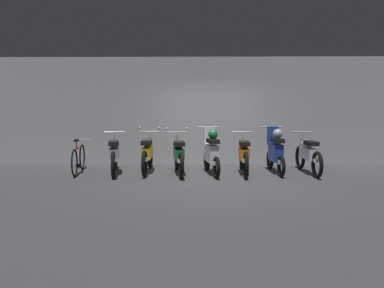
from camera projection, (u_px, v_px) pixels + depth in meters
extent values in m
plane|color=#424244|center=(212.00, 178.00, 9.27)|extent=(80.00, 80.00, 0.00)
cube|color=#ADADB2|center=(210.00, 111.00, 11.29)|extent=(16.00, 0.30, 3.10)
torus|color=black|center=(115.00, 157.00, 10.44)|extent=(0.20, 0.66, 0.65)
torus|color=black|center=(113.00, 165.00, 9.16)|extent=(0.20, 0.66, 0.65)
cube|color=#9EA0A8|center=(114.00, 153.00, 9.78)|extent=(0.36, 0.86, 0.28)
ellipsoid|color=#9EA0A8|center=(114.00, 144.00, 9.91)|extent=(0.33, 0.48, 0.22)
cube|color=black|center=(114.00, 143.00, 9.57)|extent=(0.33, 0.55, 0.10)
cylinder|color=#B7BABF|center=(115.00, 132.00, 10.27)|extent=(0.56, 0.13, 0.04)
cylinder|color=#B7BABF|center=(115.00, 146.00, 10.36)|extent=(0.08, 0.17, 0.65)
sphere|color=silver|center=(115.00, 137.00, 10.33)|extent=(0.12, 0.12, 0.12)
cube|color=white|center=(113.00, 160.00, 9.18)|extent=(0.16, 0.04, 0.10)
torus|color=black|center=(150.00, 156.00, 10.61)|extent=(0.10, 0.65, 0.65)
torus|color=black|center=(144.00, 164.00, 9.31)|extent=(0.10, 0.65, 0.65)
cube|color=gold|center=(147.00, 153.00, 9.94)|extent=(0.24, 0.84, 0.28)
ellipsoid|color=gold|center=(148.00, 143.00, 10.07)|extent=(0.27, 0.45, 0.22)
cube|color=black|center=(146.00, 142.00, 9.73)|extent=(0.25, 0.53, 0.10)
cylinder|color=#B7BABF|center=(149.00, 132.00, 10.43)|extent=(0.56, 0.05, 0.04)
sphere|color=#B7BABF|center=(140.00, 128.00, 10.42)|extent=(0.07, 0.07, 0.07)
sphere|color=#B7BABF|center=(159.00, 128.00, 10.42)|extent=(0.07, 0.07, 0.07)
cylinder|color=#B7BABF|center=(150.00, 145.00, 10.52)|extent=(0.06, 0.16, 0.65)
sphere|color=silver|center=(150.00, 137.00, 10.50)|extent=(0.12, 0.12, 0.12)
cube|color=white|center=(145.00, 160.00, 9.33)|extent=(0.16, 0.02, 0.10)
torus|color=black|center=(177.00, 158.00, 10.36)|extent=(0.18, 0.66, 0.65)
torus|color=black|center=(181.00, 165.00, 9.08)|extent=(0.18, 0.66, 0.65)
cube|color=#197238|center=(179.00, 154.00, 9.70)|extent=(0.33, 0.85, 0.28)
ellipsoid|color=#197238|center=(178.00, 144.00, 9.83)|extent=(0.32, 0.47, 0.22)
cube|color=black|center=(179.00, 143.00, 9.49)|extent=(0.31, 0.55, 0.10)
cylinder|color=#B7BABF|center=(177.00, 132.00, 10.18)|extent=(0.56, 0.11, 0.04)
sphere|color=#B7BABF|center=(167.00, 129.00, 10.14)|extent=(0.07, 0.07, 0.07)
sphere|color=#B7BABF|center=(187.00, 128.00, 10.20)|extent=(0.07, 0.07, 0.07)
cylinder|color=#B7BABF|center=(177.00, 146.00, 10.28)|extent=(0.08, 0.17, 0.65)
sphere|color=silver|center=(177.00, 138.00, 10.25)|extent=(0.12, 0.12, 0.12)
cube|color=white|center=(181.00, 161.00, 9.09)|extent=(0.16, 0.03, 0.10)
torus|color=black|center=(207.00, 160.00, 10.26)|extent=(0.18, 0.54, 0.53)
torus|color=black|center=(216.00, 168.00, 9.13)|extent=(0.18, 0.54, 0.53)
cube|color=silver|center=(211.00, 153.00, 9.66)|extent=(0.35, 0.76, 0.44)
cube|color=silver|center=(209.00, 136.00, 9.96)|extent=(0.30, 0.17, 0.48)
cube|color=black|center=(213.00, 141.00, 9.47)|extent=(0.33, 0.55, 0.10)
cylinder|color=#B7BABF|center=(208.00, 127.00, 10.07)|extent=(0.56, 0.14, 0.04)
cylinder|color=#B7BABF|center=(207.00, 145.00, 10.17)|extent=(0.08, 0.16, 0.85)
sphere|color=silver|center=(207.00, 133.00, 10.13)|extent=(0.12, 0.12, 0.12)
cube|color=white|center=(216.00, 163.00, 9.14)|extent=(0.16, 0.04, 0.10)
sphere|color=#197238|center=(213.00, 134.00, 9.45)|extent=(0.24, 0.24, 0.24)
torus|color=black|center=(242.00, 157.00, 10.42)|extent=(0.11, 0.65, 0.65)
torus|color=black|center=(246.00, 165.00, 9.13)|extent=(0.11, 0.65, 0.65)
cube|color=orange|center=(244.00, 153.00, 9.75)|extent=(0.25, 0.84, 0.28)
ellipsoid|color=orange|center=(243.00, 144.00, 9.88)|extent=(0.27, 0.45, 0.22)
cube|color=black|center=(245.00, 143.00, 9.54)|extent=(0.26, 0.53, 0.10)
cylinder|color=#B7BABF|center=(242.00, 132.00, 10.24)|extent=(0.56, 0.05, 0.04)
cylinder|color=#B7BABF|center=(242.00, 146.00, 10.33)|extent=(0.06, 0.16, 0.65)
sphere|color=silver|center=(242.00, 138.00, 10.31)|extent=(0.12, 0.12, 0.12)
cube|color=white|center=(246.00, 161.00, 9.14)|extent=(0.16, 0.02, 0.10)
torus|color=black|center=(270.00, 159.00, 10.45)|extent=(0.12, 0.53, 0.53)
torus|color=black|center=(281.00, 166.00, 9.30)|extent=(0.12, 0.53, 0.53)
cube|color=#1E389E|center=(276.00, 152.00, 9.85)|extent=(0.26, 0.75, 0.44)
cube|color=#1E389E|center=(273.00, 135.00, 10.15)|extent=(0.29, 0.14, 0.48)
cube|color=black|center=(277.00, 140.00, 9.65)|extent=(0.27, 0.53, 0.10)
cylinder|color=#B7BABF|center=(272.00, 127.00, 10.26)|extent=(0.56, 0.07, 0.04)
cylinder|color=#B7BABF|center=(271.00, 144.00, 10.36)|extent=(0.06, 0.15, 0.85)
sphere|color=silver|center=(271.00, 132.00, 10.32)|extent=(0.12, 0.12, 0.12)
cube|color=white|center=(281.00, 162.00, 9.32)|extent=(0.16, 0.02, 0.10)
sphere|color=#9EA0A8|center=(278.00, 134.00, 9.63)|extent=(0.24, 0.24, 0.24)
torus|color=black|center=(300.00, 157.00, 10.46)|extent=(0.12, 0.65, 0.65)
torus|color=black|center=(317.00, 165.00, 9.17)|extent=(0.12, 0.65, 0.65)
cube|color=silver|center=(308.00, 153.00, 9.79)|extent=(0.26, 0.84, 0.28)
ellipsoid|color=silver|center=(307.00, 144.00, 9.92)|extent=(0.28, 0.45, 0.22)
cube|color=black|center=(311.00, 143.00, 9.58)|extent=(0.27, 0.53, 0.10)
cylinder|color=#B7BABF|center=(302.00, 132.00, 10.28)|extent=(0.56, 0.07, 0.04)
cylinder|color=#B7BABF|center=(301.00, 146.00, 10.37)|extent=(0.06, 0.16, 0.65)
sphere|color=silver|center=(301.00, 137.00, 10.35)|extent=(0.12, 0.12, 0.12)
cube|color=white|center=(317.00, 160.00, 9.18)|extent=(0.16, 0.02, 0.10)
torus|color=black|center=(82.00, 157.00, 10.41)|extent=(0.12, 0.68, 0.68)
torus|color=black|center=(74.00, 163.00, 9.37)|extent=(0.12, 0.68, 0.68)
cylinder|color=#B21E1E|center=(78.00, 148.00, 9.86)|extent=(0.12, 0.68, 0.04)
cylinder|color=#B21E1E|center=(76.00, 145.00, 9.64)|extent=(0.03, 0.03, 0.22)
cube|color=black|center=(76.00, 140.00, 9.62)|extent=(0.13, 0.23, 0.05)
cylinder|color=#B7BABF|center=(81.00, 140.00, 10.23)|extent=(0.50, 0.09, 0.03)
cylinder|color=black|center=(78.00, 166.00, 9.85)|extent=(0.13, 0.11, 0.10)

